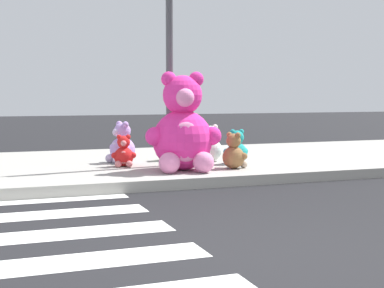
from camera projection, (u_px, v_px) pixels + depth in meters
ground_plane at (222, 257)px, 4.42m from camera, size 60.00×60.00×0.00m
sidewalk at (96, 167)px, 9.27m from camera, size 28.00×4.40×0.15m
sign_pole at (169, 55)px, 8.71m from camera, size 0.56×0.11×3.20m
plush_pink_large at (183, 131)px, 8.26m from camera, size 1.09×1.00×1.43m
plush_red at (124, 154)px, 8.73m from camera, size 0.37×0.35×0.49m
plush_white at (210, 146)px, 9.43m from camera, size 0.46×0.43×0.61m
plush_teal at (236, 150)px, 9.07m from camera, size 0.43×0.37×0.55m
plush_lime at (173, 146)px, 9.58m from camera, size 0.43×0.41×0.60m
plush_brown at (234, 154)px, 8.50m from camera, size 0.39×0.38×0.54m
plush_lavender at (121, 146)px, 9.21m from camera, size 0.48×0.50×0.67m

